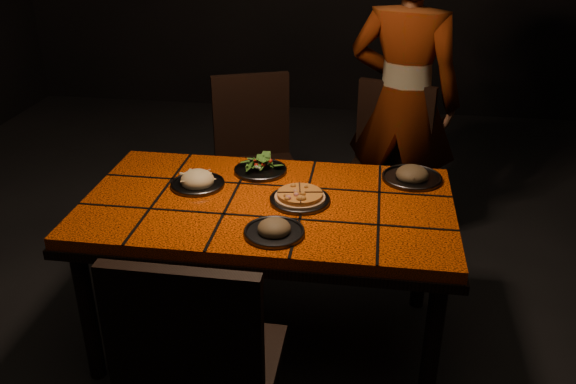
# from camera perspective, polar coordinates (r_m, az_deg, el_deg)

# --- Properties ---
(room_shell) EXTENTS (6.04, 7.04, 3.08)m
(room_shell) POSITION_cam_1_polar(r_m,az_deg,el_deg) (2.40, -2.19, 15.33)
(room_shell) COLOR black
(room_shell) RESTS_ON ground
(dining_table) EXTENTS (1.62, 0.92, 0.75)m
(dining_table) POSITION_cam_1_polar(r_m,az_deg,el_deg) (2.69, -1.89, -2.28)
(dining_table) COLOR #E34807
(dining_table) RESTS_ON ground
(chair_near) EXTENTS (0.47, 0.47, 1.04)m
(chair_near) POSITION_cam_1_polar(r_m,az_deg,el_deg) (2.04, -8.32, -15.84)
(chair_near) COLOR black
(chair_near) RESTS_ON ground
(chair_far_left) EXTENTS (0.59, 0.59, 1.01)m
(chair_far_left) POSITION_cam_1_polar(r_m,az_deg,el_deg) (3.62, -3.10, 3.89)
(chair_far_left) COLOR black
(chair_far_left) RESTS_ON ground
(chair_far_right) EXTENTS (0.57, 0.57, 0.99)m
(chair_far_right) POSITION_cam_1_polar(r_m,az_deg,el_deg) (3.56, 9.19, 3.02)
(chair_far_right) COLOR black
(chair_far_right) RESTS_ON ground
(diner) EXTENTS (0.73, 0.57, 1.76)m
(diner) POSITION_cam_1_polar(r_m,az_deg,el_deg) (3.57, 10.74, 8.32)
(diner) COLOR brown
(diner) RESTS_ON ground
(plate_pizza) EXTENTS (0.26, 0.26, 0.04)m
(plate_pizza) POSITION_cam_1_polar(r_m,az_deg,el_deg) (2.63, 1.12, -0.56)
(plate_pizza) COLOR #3B3C41
(plate_pizza) RESTS_ON dining_table
(plate_pasta) EXTENTS (0.25, 0.25, 0.08)m
(plate_pasta) POSITION_cam_1_polar(r_m,az_deg,el_deg) (2.80, -8.46, 0.97)
(plate_pasta) COLOR #3B3C41
(plate_pasta) RESTS_ON dining_table
(plate_salad) EXTENTS (0.25, 0.25, 0.07)m
(plate_salad) POSITION_cam_1_polar(r_m,az_deg,el_deg) (2.91, -2.60, 2.34)
(plate_salad) COLOR #3B3C41
(plate_salad) RESTS_ON dining_table
(plate_mushroom_a) EXTENTS (0.24, 0.24, 0.08)m
(plate_mushroom_a) POSITION_cam_1_polar(r_m,az_deg,el_deg) (2.39, -1.30, -3.51)
(plate_mushroom_a) COLOR #3B3C41
(plate_mushroom_a) RESTS_ON dining_table
(plate_mushroom_b) EXTENTS (0.28, 0.28, 0.09)m
(plate_mushroom_b) POSITION_cam_1_polar(r_m,az_deg,el_deg) (2.89, 11.55, 1.58)
(plate_mushroom_b) COLOR #3B3C41
(plate_mushroom_b) RESTS_ON dining_table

